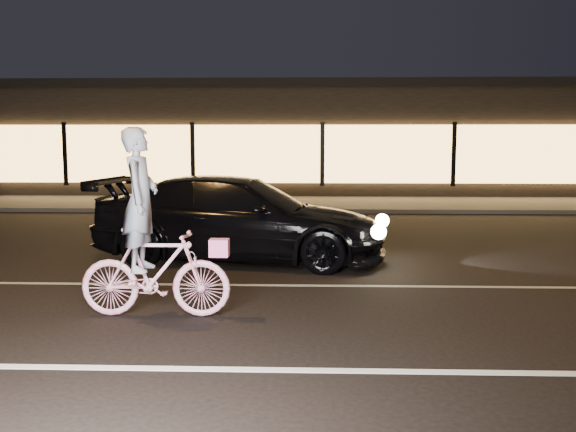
{
  "coord_description": "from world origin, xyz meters",
  "views": [
    {
      "loc": [
        -0.4,
        -7.41,
        2.24
      ],
      "look_at": [
        -0.69,
        0.6,
        1.23
      ],
      "focal_mm": 40.0,
      "sensor_mm": 36.0,
      "label": 1
    }
  ],
  "objects": [
    {
      "name": "storefront",
      "position": [
        0.0,
        18.97,
        2.15
      ],
      "size": [
        25.4,
        8.42,
        4.2
      ],
      "color": "black",
      "rests_on": "ground"
    },
    {
      "name": "cyclist",
      "position": [
        -2.36,
        0.29,
        0.83
      ],
      "size": [
        1.86,
        0.64,
        2.34
      ],
      "rotation": [
        0.0,
        0.0,
        1.57
      ],
      "color": "#F03D7C",
      "rests_on": "ground"
    },
    {
      "name": "sidewalk",
      "position": [
        0.0,
        13.0,
        0.06
      ],
      "size": [
        30.0,
        4.0,
        0.12
      ],
      "primitive_type": "cube",
      "color": "#383533",
      "rests_on": "ground"
    },
    {
      "name": "lane_stripe_near",
      "position": [
        0.0,
        -1.5,
        0.0
      ],
      "size": [
        60.0,
        0.12,
        0.01
      ],
      "primitive_type": "cube",
      "color": "silver",
      "rests_on": "ground"
    },
    {
      "name": "lane_stripe_far",
      "position": [
        0.0,
        2.0,
        0.0
      ],
      "size": [
        60.0,
        0.1,
        0.01
      ],
      "primitive_type": "cube",
      "color": "gray",
      "rests_on": "ground"
    },
    {
      "name": "sedan",
      "position": [
        -1.67,
        3.94,
        0.76
      ],
      "size": [
        5.47,
        2.88,
        1.51
      ],
      "rotation": [
        0.0,
        0.0,
        1.42
      ],
      "color": "black",
      "rests_on": "ground"
    },
    {
      "name": "ground",
      "position": [
        0.0,
        0.0,
        0.0
      ],
      "size": [
        90.0,
        90.0,
        0.0
      ],
      "primitive_type": "plane",
      "color": "black",
      "rests_on": "ground"
    }
  ]
}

